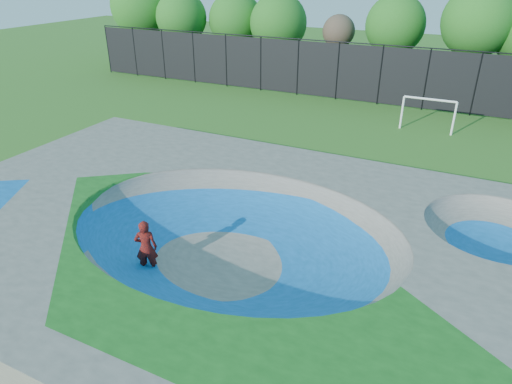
% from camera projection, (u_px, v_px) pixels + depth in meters
% --- Properties ---
extents(ground, '(120.00, 120.00, 0.00)m').
position_uv_depth(ground, '(234.00, 262.00, 15.01)').
color(ground, '#2C611B').
rests_on(ground, ground).
extents(skate_deck, '(22.00, 14.00, 1.50)m').
position_uv_depth(skate_deck, '(234.00, 243.00, 14.67)').
color(skate_deck, gray).
rests_on(skate_deck, ground).
extents(skater, '(0.82, 0.72, 1.88)m').
position_uv_depth(skater, '(146.00, 247.00, 14.11)').
color(skater, '#AF180E').
rests_on(skater, ground).
extents(skateboard, '(0.75, 0.66, 0.05)m').
position_uv_depth(skateboard, '(149.00, 272.00, 14.52)').
color(skateboard, black).
rests_on(skateboard, ground).
extents(soccer_goal, '(2.99, 0.12, 1.97)m').
position_uv_depth(soccer_goal, '(429.00, 109.00, 26.11)').
color(soccer_goal, white).
rests_on(soccer_goal, ground).
extents(fence, '(48.09, 0.09, 4.04)m').
position_uv_depth(fence, '(380.00, 74.00, 30.95)').
color(fence, black).
rests_on(fence, ground).
extents(treeline, '(52.30, 6.51, 8.31)m').
position_uv_depth(treeline, '(386.00, 23.00, 33.96)').
color(treeline, '#462C23').
rests_on(treeline, ground).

